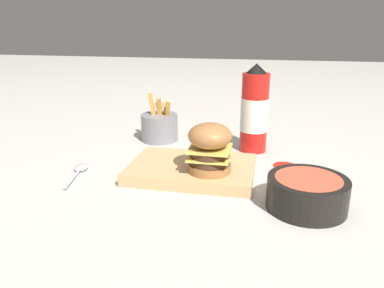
{
  "coord_description": "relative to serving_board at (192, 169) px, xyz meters",
  "views": [
    {
      "loc": [
        0.15,
        -0.74,
        0.35
      ],
      "look_at": [
        -0.02,
        0.07,
        0.08
      ],
      "focal_mm": 35.0,
      "sensor_mm": 36.0,
      "label": 1
    }
  ],
  "objects": [
    {
      "name": "serving_board",
      "position": [
        0.0,
        0.0,
        0.0
      ],
      "size": [
        0.29,
        0.21,
        0.03
      ],
      "color": "tan",
      "rests_on": "ground_plane"
    },
    {
      "name": "ketchup_puddle",
      "position": [
        0.22,
        0.1,
        -0.01
      ],
      "size": [
        0.06,
        0.06,
        0.0
      ],
      "color": "#B21E14",
      "rests_on": "ground_plane"
    },
    {
      "name": "spoon",
      "position": [
        -0.27,
        -0.04,
        -0.01
      ],
      "size": [
        0.05,
        0.15,
        0.01
      ],
      "rotation": [
        0.0,
        0.0,
        1.76
      ],
      "color": "#B2B2B7",
      "rests_on": "ground_plane"
    },
    {
      "name": "fries_basket",
      "position": [
        -0.15,
        0.25,
        0.03
      ],
      "size": [
        0.11,
        0.11,
        0.15
      ],
      "color": "slate",
      "rests_on": "ground_plane"
    },
    {
      "name": "ground_plane",
      "position": [
        0.02,
        -0.07,
        -0.01
      ],
      "size": [
        6.0,
        6.0,
        0.0
      ],
      "primitive_type": "plane",
      "color": "#B7B2A8"
    },
    {
      "name": "ketchup_bottle",
      "position": [
        0.13,
        0.21,
        0.1
      ],
      "size": [
        0.08,
        0.08,
        0.24
      ],
      "color": "red",
      "rests_on": "ground_plane"
    },
    {
      "name": "side_bowl",
      "position": [
        0.25,
        -0.12,
        0.02
      ],
      "size": [
        0.16,
        0.16,
        0.06
      ],
      "color": "black",
      "rests_on": "ground_plane"
    },
    {
      "name": "burger",
      "position": [
        0.05,
        -0.04,
        0.07
      ],
      "size": [
        0.1,
        0.1,
        0.11
      ],
      "color": "#9E6638",
      "rests_on": "serving_board"
    }
  ]
}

